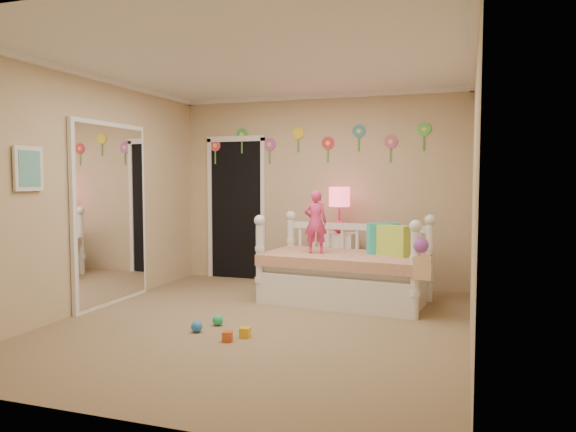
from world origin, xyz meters
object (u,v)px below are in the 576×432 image
(nightstand, at_px, (339,261))
(table_lamp, at_px, (339,203))
(child, at_px, (316,222))
(daybed, at_px, (345,259))

(nightstand, height_order, table_lamp, table_lamp)
(child, bearing_deg, daybed, 176.42)
(daybed, relative_size, table_lamp, 3.15)
(daybed, bearing_deg, nightstand, 113.97)
(nightstand, xyz_separation_m, table_lamp, (0.00, 0.00, 0.77))
(table_lamp, bearing_deg, child, -97.41)
(daybed, xyz_separation_m, nightstand, (-0.24, 0.72, -0.14))
(daybed, relative_size, child, 2.56)
(daybed, distance_m, child, 0.55)
(nightstand, relative_size, table_lamp, 1.23)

